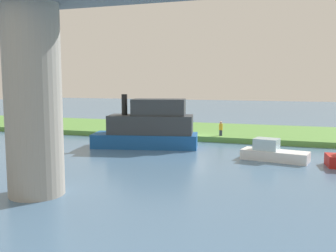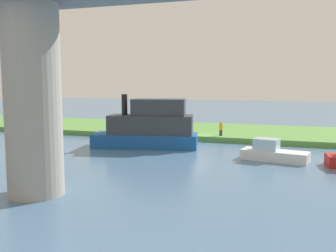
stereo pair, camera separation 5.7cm
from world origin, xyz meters
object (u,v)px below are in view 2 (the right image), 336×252
object	(u,v)px
person_on_bank	(221,128)
skiff_small	(149,128)
bridge_pylon	(33,101)
mooring_post	(159,129)
riverboat_paddlewheel	(273,153)

from	to	relation	value
person_on_bank	skiff_small	world-z (taller)	skiff_small
skiff_small	person_on_bank	bearing A→B (deg)	-133.70
bridge_pylon	person_on_bank	bearing A→B (deg)	-105.41
mooring_post	skiff_small	bearing A→B (deg)	100.73
bridge_pylon	mooring_post	world-z (taller)	bridge_pylon
person_on_bank	riverboat_paddlewheel	xyz separation A→B (m)	(-5.28, 7.83, -0.64)
mooring_post	skiff_small	world-z (taller)	skiff_small
bridge_pylon	person_on_bank	xyz separation A→B (m)	(-5.60, -20.32, -3.53)
skiff_small	riverboat_paddlewheel	size ratio (longest dim) A/B	1.91
riverboat_paddlewheel	bridge_pylon	bearing A→B (deg)	48.94
skiff_small	bridge_pylon	bearing A→B (deg)	88.78
bridge_pylon	riverboat_paddlewheel	distance (m)	17.07
person_on_bank	mooring_post	size ratio (longest dim) A/B	1.69
person_on_bank	skiff_small	distance (m)	7.66
person_on_bank	bridge_pylon	bearing A→B (deg)	74.59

